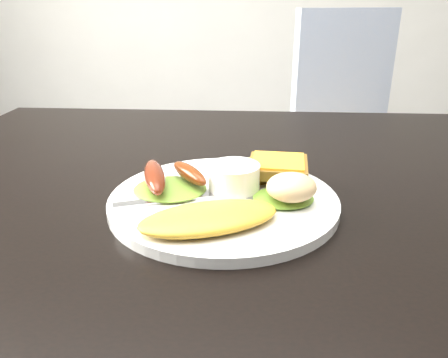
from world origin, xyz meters
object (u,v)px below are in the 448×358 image
object	(u,v)px
plate	(223,201)
dining_table	(271,186)
person	(355,64)
dining_chair	(346,157)

from	to	relation	value
plate	dining_table	bearing A→B (deg)	60.18
person	plate	world-z (taller)	person
dining_chair	person	bearing A→B (deg)	-128.19
person	plate	distance (m)	0.94
plate	dining_chair	bearing A→B (deg)	69.80
dining_chair	person	xyz separation A→B (m)	(-0.05, -0.19, 0.36)
dining_chair	plate	world-z (taller)	plate
dining_table	dining_chair	size ratio (longest dim) A/B	2.76
dining_table	dining_chair	distance (m)	1.04
dining_chair	person	distance (m)	0.41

